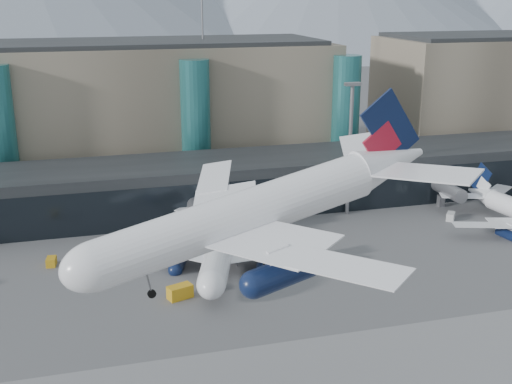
# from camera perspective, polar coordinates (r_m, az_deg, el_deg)

# --- Properties ---
(ground) EXTENTS (900.00, 900.00, 0.00)m
(ground) POSITION_cam_1_polar(r_m,az_deg,el_deg) (76.81, 1.19, -15.38)
(ground) COLOR #515154
(ground) RESTS_ON ground
(concourse) EXTENTS (170.00, 27.00, 10.00)m
(concourse) POSITION_cam_1_polar(r_m,az_deg,el_deg) (126.46, -6.20, 0.45)
(concourse) COLOR black
(concourse) RESTS_ON ground
(terminal_main) EXTENTS (130.00, 30.00, 31.00)m
(terminal_main) POSITION_cam_1_polar(r_m,az_deg,el_deg) (154.28, -17.57, 6.82)
(terminal_main) COLOR gray
(terminal_main) RESTS_ON ground
(terminal_east) EXTENTS (70.00, 30.00, 31.00)m
(terminal_east) POSITION_cam_1_polar(r_m,az_deg,el_deg) (191.40, 21.54, 8.33)
(terminal_east) COLOR gray
(terminal_east) RESTS_ON ground
(teal_towers) EXTENTS (116.40, 19.40, 46.00)m
(teal_towers) POSITION_cam_1_polar(r_m,az_deg,el_deg) (138.73, -13.56, 5.43)
(teal_towers) COLOR #286F71
(teal_towers) RESTS_ON ground
(lightmast_mid) EXTENTS (3.00, 1.20, 25.60)m
(lightmast_mid) POSITION_cam_1_polar(r_m,az_deg,el_deg) (123.15, 8.36, 4.45)
(lightmast_mid) COLOR slate
(lightmast_mid) RESTS_ON ground
(hero_jet) EXTENTS (35.28, 34.92, 11.40)m
(hero_jet) POSITION_cam_1_polar(r_m,az_deg,el_deg) (54.21, 1.53, -0.27)
(hero_jet) COLOR white
(hero_jet) RESTS_ON ground
(jet_parked_mid) EXTENTS (34.83, 36.62, 11.76)m
(jet_parked_mid) POSITION_cam_1_polar(r_m,az_deg,el_deg) (103.32, -3.04, -3.71)
(jet_parked_mid) COLOR white
(jet_parked_mid) RESTS_ON ground
(veh_b) EXTENTS (1.69, 2.47, 1.34)m
(veh_b) POSITION_cam_1_polar(r_m,az_deg,el_deg) (107.26, -17.73, -5.92)
(veh_b) COLOR #C58F17
(veh_b) RESTS_ON ground
(veh_c) EXTENTS (4.23, 3.66, 2.08)m
(veh_c) POSITION_cam_1_polar(r_m,az_deg,el_deg) (102.84, 6.02, -5.93)
(veh_c) COLOR #4E4F54
(veh_c) RESTS_ON ground
(veh_d) EXTENTS (2.66, 2.83, 1.45)m
(veh_d) POSITION_cam_1_polar(r_m,az_deg,el_deg) (127.52, 16.91, -2.09)
(veh_d) COLOR silver
(veh_d) RESTS_ON ground
(veh_g) EXTENTS (2.07, 2.85, 1.50)m
(veh_g) POSITION_cam_1_polar(r_m,az_deg,el_deg) (111.32, 4.25, -4.19)
(veh_g) COLOR silver
(veh_g) RESTS_ON ground
(veh_h) EXTENTS (3.87, 2.86, 1.91)m
(veh_h) POSITION_cam_1_polar(r_m,az_deg,el_deg) (92.46, -6.77, -8.81)
(veh_h) COLOR #C58F17
(veh_h) RESTS_ON ground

